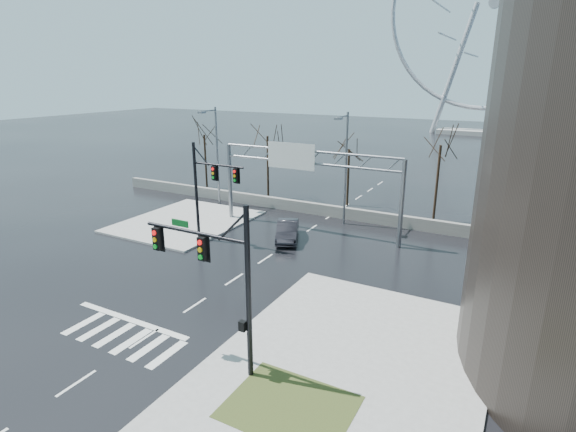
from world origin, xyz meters
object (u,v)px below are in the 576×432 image
Objects in this scene: signal_mast_near at (221,271)px; ferris_wheel at (494,12)px; signal_mast_far at (207,184)px; sign_gantry at (304,172)px; car at (287,231)px.

ferris_wheel is (-0.14, 99.04, 21.26)m from signal_mast_near.
signal_mast_near is 0.16× the size of ferris_wheel.
sign_gantry is at bearing 47.53° from signal_mast_far.
ferris_wheel reaches higher than car.
sign_gantry is (5.49, 6.00, 0.35)m from signal_mast_far.
signal_mast_near is 17.03m from signal_mast_far.
signal_mast_far reaches higher than car.
car is at bearing 109.04° from signal_mast_near.
signal_mast_far is at bearing -97.20° from ferris_wheel.
ferris_wheel is at bearing 82.80° from signal_mast_far.
car is (5.35, 3.41, -4.04)m from signal_mast_far.
ferris_wheel reaches higher than signal_mast_far.
signal_mast_far is at bearing -132.47° from sign_gantry.
signal_mast_far is 7.52m from car.
signal_mast_far is at bearing 130.26° from signal_mast_near.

